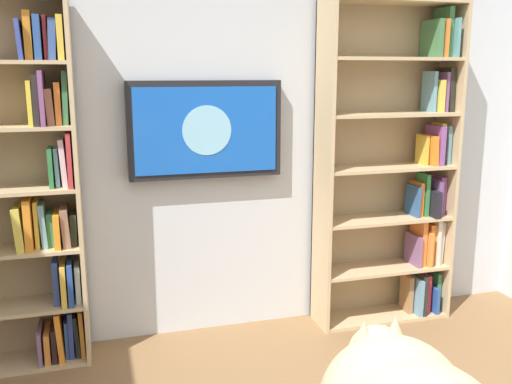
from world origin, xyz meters
TOP-DOWN VIEW (x-y plane):
  - wall_back at (0.00, -2.23)m, footprint 4.52×0.06m
  - bookshelf_left at (-1.24, -2.06)m, footprint 0.88×0.28m
  - bookshelf_right at (1.04, -2.06)m, footprint 0.83×0.28m
  - wall_mounted_tv at (0.00, -2.15)m, footprint 0.91×0.07m

SIDE VIEW (x-z plane):
  - bookshelf_left at x=-1.24m, z-range -0.05..1.97m
  - bookshelf_right at x=1.04m, z-range -0.02..1.96m
  - wall_mounted_tv at x=0.00m, z-range 0.99..1.55m
  - wall_back at x=0.00m, z-range 0.00..2.70m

